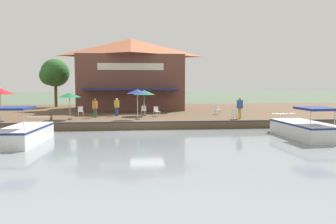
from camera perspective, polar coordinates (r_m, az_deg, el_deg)
ground_plane at (r=24.13m, az=-3.66°, el=-3.32°), size 220.00×220.00×0.00m
quay_deck at (r=35.02m, az=-4.30°, el=-0.21°), size 22.00×56.00×0.60m
quay_edge_fender at (r=24.15m, az=-3.68°, el=-1.76°), size 0.20×50.40×0.10m
waterfront_restaurant at (r=37.33m, az=-6.41°, el=6.70°), size 9.23×11.72×7.87m
patio_umbrella_mid_patio_right at (r=27.66m, az=-27.21°, el=3.24°), size 2.10×2.10×2.58m
patio_umbrella_near_quay_edge at (r=26.23m, az=-5.35°, el=3.55°), size 1.74×1.74×2.45m
patio_umbrella_back_row at (r=29.23m, az=-4.19°, el=3.42°), size 1.91×1.91×2.33m
patio_umbrella_by_entrance at (r=27.31m, az=-16.79°, el=2.84°), size 1.80×1.80×2.18m
cafe_chair_far_corner_seat at (r=29.87m, az=-14.98°, el=0.21°), size 0.53×0.53×0.85m
cafe_chair_facing_river at (r=30.83m, az=8.55°, el=0.47°), size 0.46×0.46×0.85m
cafe_chair_under_first_umbrella at (r=26.79m, az=11.57°, el=-0.26°), size 0.44×0.44×0.85m
cafe_chair_back_row_seat at (r=30.09m, az=-4.26°, el=0.41°), size 0.45×0.45×0.85m
cafe_chair_beside_entrance at (r=28.73m, az=-2.01°, el=0.19°), size 0.58×0.58×0.85m
person_near_entrance at (r=27.32m, az=12.40°, el=1.17°), size 0.50×0.50×1.76m
person_mid_patio at (r=28.33m, az=-12.62°, el=1.05°), size 0.45×0.45×1.60m
person_at_quay_edge at (r=29.27m, az=-8.93°, el=1.22°), size 0.45×0.45×1.59m
motorboat_distant_upstream at (r=20.94m, az=-23.28°, el=-3.27°), size 5.68×2.24×2.16m
motorboat_fourth_along at (r=22.78m, az=22.01°, el=-2.55°), size 5.97×2.51×1.99m
mooring_post at (r=25.09m, az=-19.67°, el=-0.93°), size 0.22×0.22×0.83m
tree_downstream_bank at (r=42.09m, az=-19.27°, el=6.35°), size 3.55×3.38×5.85m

